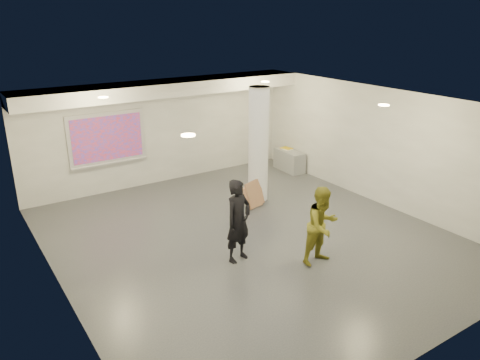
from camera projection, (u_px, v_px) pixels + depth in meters
floor at (250, 238)px, 10.40m from camera, size 8.00×9.00×0.01m
ceiling at (251, 104)px, 9.39m from camera, size 8.00×9.00×0.01m
wall_back at (161, 132)px, 13.42m from camera, size 8.00×0.01×3.00m
wall_front at (438, 264)px, 6.36m from camera, size 8.00×0.01×3.00m
wall_left at (54, 217)px, 7.82m from camera, size 0.01×9.00×3.00m
wall_right at (379, 146)px, 11.97m from camera, size 0.01×9.00×3.00m
soffit_band at (167, 88)px, 12.54m from camera, size 8.00×1.10×0.36m
downlight_nw at (103, 97)px, 10.21m from camera, size 0.22×0.22×0.02m
downlight_ne at (265, 82)px, 12.50m from camera, size 0.22×0.22×0.02m
downlight_sw at (188, 135)px, 7.07m from camera, size 0.22×0.22×0.02m
downlight_se at (384, 105)px, 9.36m from camera, size 0.22×0.22×0.02m
column at (258, 145)px, 12.08m from camera, size 0.52×0.52×3.00m
projection_screen at (107, 139)px, 12.55m from camera, size 2.10×0.13×1.42m
credenza at (289, 161)px, 14.73m from camera, size 0.52×1.13×0.65m
papers_stack at (287, 149)px, 14.74m from camera, size 0.24×0.31×0.02m
postit_pad at (287, 148)px, 14.81m from camera, size 0.31×0.38×0.03m
cardboard_back at (255, 194)px, 12.03m from camera, size 0.66×0.43×0.66m
cardboard_front at (253, 197)px, 11.97m from camera, size 0.57×0.35×0.57m
woman at (238, 221)px, 9.22m from camera, size 0.70×0.55×1.71m
man at (322, 225)px, 9.15m from camera, size 0.81×0.65×1.59m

